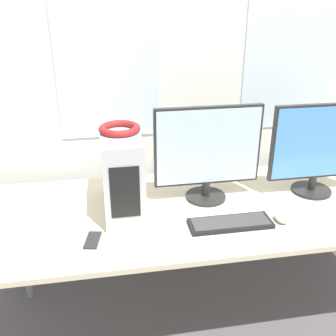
{
  "coord_description": "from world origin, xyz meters",
  "views": [
    {
      "loc": [
        -0.6,
        -1.3,
        1.8
      ],
      "look_at": [
        -0.3,
        0.44,
        1.01
      ],
      "focal_mm": 42.0,
      "sensor_mm": 36.0,
      "label": 1
    }
  ],
  "objects_px": {
    "monitor_right_near": "(318,147)",
    "keyboard": "(230,223)",
    "cell_phone": "(93,240)",
    "mouse": "(281,218)",
    "pc_tower": "(122,172)",
    "monitor_main": "(208,152)",
    "headphones": "(120,128)"
  },
  "relations": [
    {
      "from": "monitor_right_near",
      "to": "keyboard",
      "type": "xyz_separation_m",
      "value": [
        -0.56,
        -0.26,
        -0.26
      ]
    },
    {
      "from": "keyboard",
      "to": "cell_phone",
      "type": "xyz_separation_m",
      "value": [
        -0.66,
        -0.02,
        -0.01
      ]
    },
    {
      "from": "mouse",
      "to": "cell_phone",
      "type": "xyz_separation_m",
      "value": [
        -0.91,
        -0.01,
        -0.01
      ]
    },
    {
      "from": "pc_tower",
      "to": "cell_phone",
      "type": "distance_m",
      "value": 0.38
    },
    {
      "from": "pc_tower",
      "to": "keyboard",
      "type": "relative_size",
      "value": 1.12
    },
    {
      "from": "monitor_right_near",
      "to": "monitor_main",
      "type": "bearing_deg",
      "value": 177.16
    },
    {
      "from": "headphones",
      "to": "mouse",
      "type": "xyz_separation_m",
      "value": [
        0.75,
        -0.26,
        -0.42
      ]
    },
    {
      "from": "pc_tower",
      "to": "cell_phone",
      "type": "height_order",
      "value": "pc_tower"
    },
    {
      "from": "pc_tower",
      "to": "headphones",
      "type": "bearing_deg",
      "value": 90.0
    },
    {
      "from": "monitor_right_near",
      "to": "cell_phone",
      "type": "xyz_separation_m",
      "value": [
        -1.21,
        -0.28,
        -0.26
      ]
    },
    {
      "from": "pc_tower",
      "to": "cell_phone",
      "type": "xyz_separation_m",
      "value": [
        -0.16,
        -0.27,
        -0.2
      ]
    },
    {
      "from": "headphones",
      "to": "keyboard",
      "type": "xyz_separation_m",
      "value": [
        0.5,
        -0.25,
        -0.43
      ]
    },
    {
      "from": "keyboard",
      "to": "cell_phone",
      "type": "distance_m",
      "value": 0.66
    },
    {
      "from": "cell_phone",
      "to": "headphones",
      "type": "bearing_deg",
      "value": 71.03
    },
    {
      "from": "mouse",
      "to": "cell_phone",
      "type": "distance_m",
      "value": 0.91
    },
    {
      "from": "headphones",
      "to": "monitor_right_near",
      "type": "relative_size",
      "value": 0.37
    },
    {
      "from": "keyboard",
      "to": "mouse",
      "type": "xyz_separation_m",
      "value": [
        0.26,
        -0.01,
        0.01
      ]
    },
    {
      "from": "keyboard",
      "to": "mouse",
      "type": "distance_m",
      "value": 0.26
    },
    {
      "from": "headphones",
      "to": "monitor_right_near",
      "type": "distance_m",
      "value": 1.07
    },
    {
      "from": "pc_tower",
      "to": "keyboard",
      "type": "bearing_deg",
      "value": -26.85
    },
    {
      "from": "keyboard",
      "to": "monitor_main",
      "type": "bearing_deg",
      "value": 99.09
    },
    {
      "from": "headphones",
      "to": "keyboard",
      "type": "relative_size",
      "value": 0.49
    },
    {
      "from": "monitor_right_near",
      "to": "cell_phone",
      "type": "height_order",
      "value": "monitor_right_near"
    },
    {
      "from": "keyboard",
      "to": "pc_tower",
      "type": "bearing_deg",
      "value": 153.15
    },
    {
      "from": "keyboard",
      "to": "monitor_right_near",
      "type": "bearing_deg",
      "value": 24.72
    },
    {
      "from": "pc_tower",
      "to": "cell_phone",
      "type": "bearing_deg",
      "value": -120.47
    },
    {
      "from": "keyboard",
      "to": "mouse",
      "type": "relative_size",
      "value": 4.36
    },
    {
      "from": "keyboard",
      "to": "mouse",
      "type": "bearing_deg",
      "value": -1.48
    },
    {
      "from": "pc_tower",
      "to": "keyboard",
      "type": "distance_m",
      "value": 0.59
    },
    {
      "from": "pc_tower",
      "to": "monitor_main",
      "type": "relative_size",
      "value": 0.8
    },
    {
      "from": "pc_tower",
      "to": "headphones",
      "type": "xyz_separation_m",
      "value": [
        0.0,
        0.0,
        0.23
      ]
    },
    {
      "from": "monitor_main",
      "to": "monitor_right_near",
      "type": "relative_size",
      "value": 1.05
    }
  ]
}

